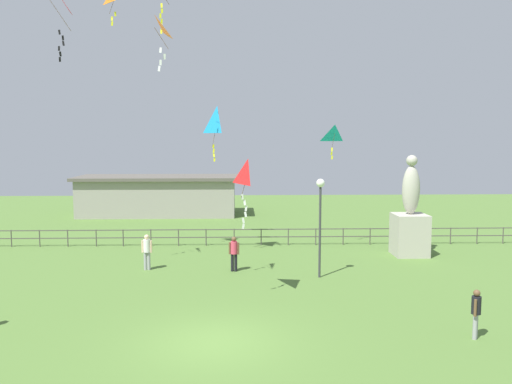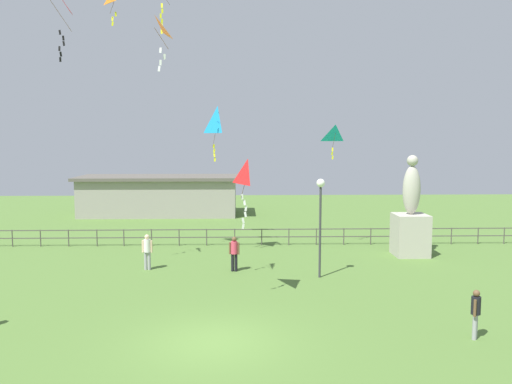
# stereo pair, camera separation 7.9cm
# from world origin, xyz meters

# --- Properties ---
(ground_plane) EXTENTS (80.00, 80.00, 0.00)m
(ground_plane) POSITION_xyz_m (0.00, 0.00, 0.00)
(ground_plane) COLOR #517533
(statue_monument) EXTENTS (1.66, 1.66, 5.16)m
(statue_monument) POSITION_xyz_m (9.52, 11.28, 1.66)
(statue_monument) COLOR #B2AD9E
(statue_monument) RESTS_ON ground_plane
(lamppost) EXTENTS (0.36, 0.36, 4.29)m
(lamppost) POSITION_xyz_m (4.23, 7.14, 3.13)
(lamppost) COLOR #38383D
(lamppost) RESTS_ON ground_plane
(person_0) EXTENTS (0.48, 0.29, 1.59)m
(person_0) POSITION_xyz_m (0.52, 8.28, 0.91)
(person_0) COLOR black
(person_0) RESTS_ON ground_plane
(person_2) EXTENTS (0.49, 0.30, 1.64)m
(person_2) POSITION_xyz_m (-3.46, 8.67, 0.94)
(person_2) COLOR #99999E
(person_2) RESTS_ON ground_plane
(person_3) EXTENTS (0.28, 0.40, 1.51)m
(person_3) POSITION_xyz_m (7.85, 0.06, 0.87)
(person_3) COLOR #99999E
(person_3) RESTS_ON ground_plane
(kite_0) EXTENTS (0.85, 0.96, 1.97)m
(kite_0) POSITION_xyz_m (-2.26, 4.60, 9.92)
(kite_0) COLOR orange
(kite_1) EXTENTS (0.95, 0.94, 2.75)m
(kite_1) POSITION_xyz_m (-0.32, 11.39, 6.85)
(kite_1) COLOR #198CD1
(kite_2) EXTENTS (1.30, 0.93, 3.16)m
(kite_2) POSITION_xyz_m (-6.95, 7.37, 11.56)
(kite_2) COLOR red
(kite_4) EXTENTS (0.73, 1.18, 2.59)m
(kite_4) POSITION_xyz_m (1.09, 4.23, 4.68)
(kite_4) COLOR red
(kite_5) EXTENTS (1.13, 0.79, 1.86)m
(kite_5) POSITION_xyz_m (5.90, 13.06, 6.23)
(kite_5) COLOR #19B2B2
(waterfront_railing) EXTENTS (36.04, 0.06, 0.95)m
(waterfront_railing) POSITION_xyz_m (-0.33, 14.00, 0.63)
(waterfront_railing) COLOR #4C4742
(waterfront_railing) RESTS_ON ground_plane
(pavilion_building) EXTENTS (12.51, 4.92, 3.06)m
(pavilion_building) POSITION_xyz_m (-5.56, 26.00, 1.55)
(pavilion_building) COLOR gray
(pavilion_building) RESTS_ON ground_plane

